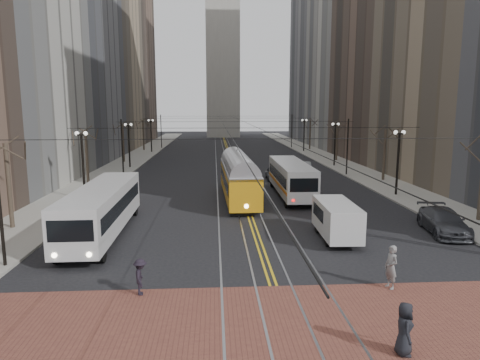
{
  "coord_description": "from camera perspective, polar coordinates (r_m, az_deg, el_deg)",
  "views": [
    {
      "loc": [
        -2.56,
        -18.72,
        7.75
      ],
      "look_at": [
        -0.84,
        9.65,
        3.0
      ],
      "focal_mm": 32.0,
      "sensor_mm": 36.0,
      "label": 1
    }
  ],
  "objects": [
    {
      "name": "crosswalk_band",
      "position": [
        16.83,
        5.97,
        -17.97
      ],
      "size": [
        25.0,
        6.0,
        0.01
      ],
      "primitive_type": "cube",
      "color": "brown",
      "rests_on": "ground"
    },
    {
      "name": "sedan_grey",
      "position": [
        47.37,
        4.54,
        0.9
      ],
      "size": [
        1.78,
        4.17,
        1.4
      ],
      "primitive_type": "imported",
      "rotation": [
        0.0,
        0.0,
        -0.03
      ],
      "color": "#474A4F",
      "rests_on": "ground"
    },
    {
      "name": "rear_bus",
      "position": [
        38.47,
        6.81,
        0.09
      ],
      "size": [
        2.61,
        11.63,
        3.03
      ],
      "primitive_type": "cube",
      "rotation": [
        0.0,
        0.0,
        -0.01
      ],
      "color": "silver",
      "rests_on": "ground"
    },
    {
      "name": "building_right_midfar",
      "position": [
        91.73,
        16.85,
        20.58
      ],
      "size": [
        20.0,
        20.0,
        52.0
      ],
      "primitive_type": "cube",
      "color": "#A9A89F",
      "rests_on": "ground"
    },
    {
      "name": "sedan_silver",
      "position": [
        52.66,
        8.62,
        1.68
      ],
      "size": [
        1.96,
        4.33,
        1.38
      ],
      "primitive_type": "imported",
      "rotation": [
        0.0,
        0.0,
        -0.12
      ],
      "color": "#93969A",
      "rests_on": "ground"
    },
    {
      "name": "lamp_posts",
      "position": [
        47.8,
        -0.38,
        3.55
      ],
      "size": [
        27.6,
        57.2,
        5.6
      ],
      "color": "black",
      "rests_on": "ground"
    },
    {
      "name": "ground",
      "position": [
        20.42,
        4.1,
        -12.84
      ],
      "size": [
        260.0,
        260.0,
        0.0
      ],
      "primitive_type": "plane",
      "color": "black",
      "rests_on": "ground"
    },
    {
      "name": "building_right_far",
      "position": [
        109.11,
        11.92,
        15.74
      ],
      "size": [
        16.0,
        20.0,
        40.0
      ],
      "primitive_type": "cube",
      "color": "slate",
      "rests_on": "ground"
    },
    {
      "name": "sidewalk_right",
      "position": [
        66.54,
        11.88,
        2.67
      ],
      "size": [
        5.0,
        140.0,
        0.15
      ],
      "primitive_type": "cube",
      "color": "gray",
      "rests_on": "ground"
    },
    {
      "name": "pedestrian_a",
      "position": [
        15.24,
        21.08,
        -18.01
      ],
      "size": [
        0.71,
        0.94,
        1.73
      ],
      "primitive_type": "imported",
      "rotation": [
        0.0,
        0.0,
        1.36
      ],
      "color": "black",
      "rests_on": "crosswalk_band"
    },
    {
      "name": "building_left_midfar",
      "position": [
        90.18,
        -20.82,
        20.58
      ],
      "size": [
        20.0,
        20.0,
        52.0
      ],
      "primitive_type": "cube",
      "color": "gray",
      "rests_on": "ground"
    },
    {
      "name": "cargo_van",
      "position": [
        26.27,
        12.72,
        -5.37
      ],
      "size": [
        2.1,
        5.12,
        2.24
      ],
      "primitive_type": "cube",
      "rotation": [
        0.0,
        0.0,
        -0.03
      ],
      "color": "#BBBBBB",
      "rests_on": "ground"
    },
    {
      "name": "pedestrian_b",
      "position": [
        20.02,
        19.5,
        -10.88
      ],
      "size": [
        0.62,
        0.79,
        1.92
      ],
      "primitive_type": "imported",
      "rotation": [
        0.0,
        0.0,
        4.97
      ],
      "color": "slate",
      "rests_on": "crosswalk_band"
    },
    {
      "name": "trolley_wires",
      "position": [
        53.76,
        -0.73,
        5.25
      ],
      "size": [
        25.96,
        120.0,
        6.6
      ],
      "color": "black",
      "rests_on": "ground"
    },
    {
      "name": "streetcar",
      "position": [
        36.77,
        -0.2,
        -0.22
      ],
      "size": [
        2.82,
        13.23,
        3.1
      ],
      "primitive_type": "cube",
      "rotation": [
        0.0,
        0.0,
        0.03
      ],
      "color": "orange",
      "rests_on": "ground"
    },
    {
      "name": "building_left_mid",
      "position": [
        69.29,
        -23.78,
        16.39
      ],
      "size": [
        16.0,
        20.0,
        34.0
      ],
      "primitive_type": "cube",
      "color": "slate",
      "rests_on": "ground"
    },
    {
      "name": "sidewalk_left",
      "position": [
        65.38,
        -14.42,
        2.45
      ],
      "size": [
        5.0,
        140.0,
        0.15
      ],
      "primitive_type": "cube",
      "color": "gray",
      "rests_on": "ground"
    },
    {
      "name": "clock_tower",
      "position": [
        124.0,
        -2.37,
        22.64
      ],
      "size": [
        12.0,
        12.0,
        66.0
      ],
      "color": "#B2AFA5",
      "rests_on": "ground"
    },
    {
      "name": "building_right_mid",
      "position": [
        71.15,
        20.67,
        16.37
      ],
      "size": [
        16.0,
        20.0,
        34.0
      ],
      "primitive_type": "cube",
      "color": "brown",
      "rests_on": "ground"
    },
    {
      "name": "transit_bus",
      "position": [
        27.68,
        -17.88,
        -3.98
      ],
      "size": [
        2.67,
        12.21,
        3.05
      ],
      "primitive_type": "cube",
      "rotation": [
        0.0,
        0.0,
        0.01
      ],
      "color": "#B8B8B8",
      "rests_on": "ground"
    },
    {
      "name": "street_trees",
      "position": [
        54.26,
        -0.75,
        4.26
      ],
      "size": [
        31.68,
        53.28,
        5.6
      ],
      "color": "#382D23",
      "rests_on": "ground"
    },
    {
      "name": "centre_lines",
      "position": [
        64.24,
        -1.16,
        2.57
      ],
      "size": [
        0.42,
        130.0,
        0.01
      ],
      "primitive_type": "cube",
      "color": "gold",
      "rests_on": "ground"
    },
    {
      "name": "sedan_parked",
      "position": [
        29.88,
        25.49,
        -4.99
      ],
      "size": [
        2.94,
        5.49,
        1.51
      ],
      "primitive_type": "imported",
      "rotation": [
        0.0,
        0.0,
        -0.16
      ],
      "color": "#3B3D43",
      "rests_on": "ground"
    },
    {
      "name": "pedestrian_d",
      "position": [
        18.84,
        -13.14,
        -12.45
      ],
      "size": [
        0.73,
        1.08,
        1.56
      ],
      "primitive_type": "imported",
      "rotation": [
        0.0,
        0.0,
        1.73
      ],
      "color": "black",
      "rests_on": "crosswalk_band"
    },
    {
      "name": "streetcar_rails",
      "position": [
        64.24,
        -1.16,
        2.56
      ],
      "size": [
        4.8,
        130.0,
        0.02
      ],
      "primitive_type": "cube",
      "color": "gray",
      "rests_on": "ground"
    },
    {
      "name": "building_left_far",
      "position": [
        107.9,
        -16.33,
        15.64
      ],
      "size": [
        16.0,
        20.0,
        40.0
      ],
      "primitive_type": "cube",
      "color": "brown",
      "rests_on": "ground"
    }
  ]
}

